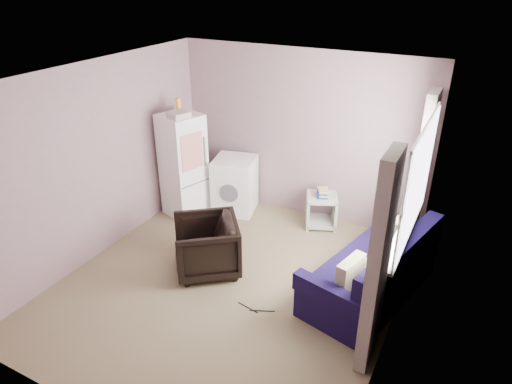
% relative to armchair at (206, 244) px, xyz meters
% --- Properties ---
extents(room, '(3.84, 4.24, 2.54)m').
position_rel_armchair_xyz_m(room, '(0.42, -0.12, 0.86)').
color(room, '#7F7053').
rests_on(room, ground).
extents(armchair, '(1.03, 1.04, 0.78)m').
position_rel_armchair_xyz_m(armchair, '(0.00, 0.00, 0.00)').
color(armchair, black).
rests_on(armchair, ground).
extents(fridge, '(0.68, 0.68, 1.80)m').
position_rel_armchair_xyz_m(fridge, '(-1.12, 1.12, 0.41)').
color(fridge, white).
rests_on(fridge, ground).
extents(washing_machine, '(0.73, 0.73, 0.86)m').
position_rel_armchair_xyz_m(washing_machine, '(-0.49, 1.56, 0.06)').
color(washing_machine, white).
rests_on(washing_machine, ground).
extents(side_table, '(0.58, 0.58, 0.60)m').
position_rel_armchair_xyz_m(side_table, '(0.89, 1.72, -0.11)').
color(side_table, '#ADAEAA').
rests_on(side_table, ground).
extents(sofa, '(1.28, 2.02, 0.84)m').
position_rel_armchair_xyz_m(sofa, '(1.99, 0.47, -0.09)').
color(sofa, '#130B35').
rests_on(sofa, ground).
extents(window_dressing, '(0.17, 2.62, 2.18)m').
position_rel_armchair_xyz_m(window_dressing, '(2.18, 0.58, 0.72)').
color(window_dressing, white).
rests_on(window_dressing, ground).
extents(floor_cables, '(0.44, 0.13, 0.01)m').
position_rel_armchair_xyz_m(floor_cables, '(0.89, -0.39, -0.39)').
color(floor_cables, black).
rests_on(floor_cables, ground).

